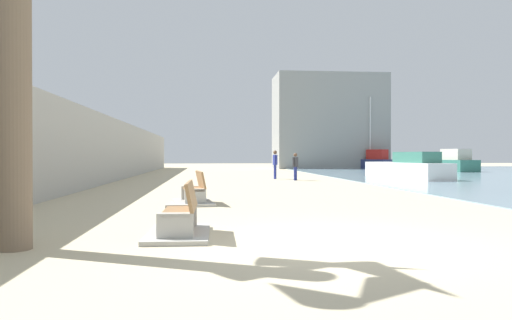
# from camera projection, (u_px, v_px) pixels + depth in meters

# --- Properties ---
(ground_plane) EXTENTS (120.00, 120.00, 0.00)m
(ground_plane) POSITION_uv_depth(u_px,v_px,m) (246.00, 183.00, 26.07)
(ground_plane) COLOR #C6B793
(seawall) EXTENTS (0.80, 64.00, 3.48)m
(seawall) POSITION_uv_depth(u_px,v_px,m) (101.00, 150.00, 25.34)
(seawall) COLOR #ADAAA3
(seawall) RESTS_ON ground
(bench_near) EXTENTS (1.13, 2.12, 0.98)m
(bench_near) POSITION_uv_depth(u_px,v_px,m) (180.00, 223.00, 8.92)
(bench_near) COLOR #ADAAA3
(bench_near) RESTS_ON ground
(bench_far) EXTENTS (1.36, 2.22, 0.98)m
(bench_far) POSITION_uv_depth(u_px,v_px,m) (194.00, 196.00, 14.79)
(bench_far) COLOR #ADAAA3
(bench_far) RESTS_ON ground
(person_walking) EXTENTS (0.40, 0.41, 1.58)m
(person_walking) POSITION_uv_depth(u_px,v_px,m) (295.00, 165.00, 28.39)
(person_walking) COLOR navy
(person_walking) RESTS_ON ground
(person_standing) EXTENTS (0.26, 0.51, 1.74)m
(person_standing) POSITION_uv_depth(u_px,v_px,m) (275.00, 162.00, 30.05)
(person_standing) COLOR navy
(person_standing) RESTS_ON ground
(boat_nearest) EXTENTS (3.64, 4.96, 7.57)m
(boat_nearest) POSITION_uv_depth(u_px,v_px,m) (373.00, 161.00, 51.84)
(boat_nearest) COLOR navy
(boat_nearest) RESTS_ON water_bay
(boat_mid_bay) EXTENTS (3.11, 5.45, 1.95)m
(boat_mid_bay) POSITION_uv_depth(u_px,v_px,m) (451.00, 163.00, 43.05)
(boat_mid_bay) COLOR #337060
(boat_mid_bay) RESTS_ON water_bay
(boat_distant) EXTENTS (2.72, 7.86, 1.61)m
(boat_distant) POSITION_uv_depth(u_px,v_px,m) (408.00, 168.00, 30.21)
(boat_distant) COLOR white
(boat_distant) RESTS_ON water_bay
(harbor_building) EXTENTS (12.00, 6.00, 10.28)m
(harbor_building) POSITION_uv_depth(u_px,v_px,m) (329.00, 122.00, 54.98)
(harbor_building) COLOR gray
(harbor_building) RESTS_ON ground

